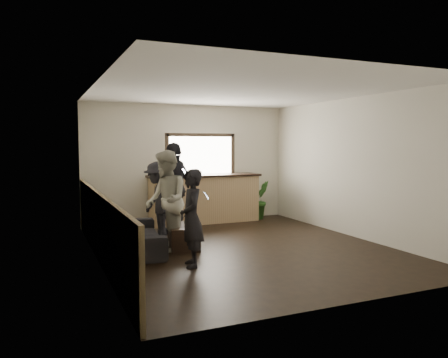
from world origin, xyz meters
name	(u,v)px	position (x,y,z in m)	size (l,w,h in m)	color
ground	(242,248)	(0.00, 0.00, 0.00)	(5.00, 6.00, 0.01)	black
room_shell	(203,167)	(-0.74, 0.00, 1.47)	(5.01, 6.01, 2.80)	silver
bar_counter	(204,196)	(0.30, 2.70, 0.64)	(2.70, 0.68, 2.13)	tan
sofa	(138,234)	(-1.75, 0.60, 0.29)	(1.99, 0.78, 0.58)	black
coffee_table	(184,236)	(-0.95, 0.46, 0.20)	(0.51, 0.91, 0.41)	black
cup_a	(176,221)	(-1.02, 0.68, 0.45)	(0.11, 0.11, 0.09)	silver
cup_b	(190,223)	(-0.87, 0.32, 0.45)	(0.11, 0.11, 0.10)	silver
potted_plant	(259,200)	(1.76, 2.65, 0.48)	(0.53, 0.42, 0.95)	#2D6623
person_a	(192,218)	(-1.21, -0.76, 0.75)	(0.49, 0.59, 1.49)	black
person_b	(166,201)	(-1.30, 0.36, 0.88)	(0.74, 0.91, 1.77)	#BBBAA9
person_c	(158,201)	(-1.21, 1.24, 0.77)	(0.69, 1.06, 1.53)	black
person_d	(175,188)	(-0.70, 1.78, 0.95)	(1.14, 1.10, 1.90)	black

